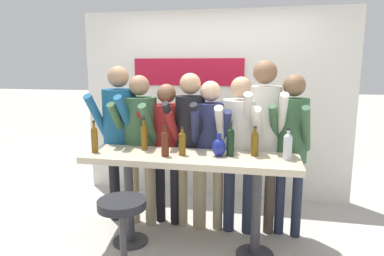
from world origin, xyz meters
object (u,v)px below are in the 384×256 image
person_left (140,134)px  wine_bottle_2 (144,136)px  person_rightmost (291,137)px  wine_bottle_6 (230,141)px  person_far_left (120,127)px  person_right (240,139)px  wine_bottle_0 (94,138)px  decorative_vase (219,147)px  bar_stool (123,227)px  wine_bottle_3 (165,142)px  person_center_right (210,140)px  tasting_table (190,172)px  person_far_right (263,128)px  person_center_left (167,139)px  wine_bottle_4 (255,142)px  person_center (190,133)px  wine_bottle_5 (288,145)px  wine_bottle_1 (182,142)px

person_left → wine_bottle_2: 0.35m
person_rightmost → wine_bottle_6: 0.72m
person_far_left → person_right: bearing=6.5°
person_right → wine_bottle_0: person_right is taller
person_left → person_rightmost: person_rightmost is taller
person_far_left → decorative_vase: size_ratio=8.16×
bar_stool → wine_bottle_3: size_ratio=2.49×
person_center_right → wine_bottle_3: size_ratio=5.68×
person_left → tasting_table: bearing=-28.0°
person_left → person_far_right: 1.33m
person_center_left → wine_bottle_6: size_ratio=4.98×
wine_bottle_3 → person_far_right: bearing=32.2°
bar_stool → wine_bottle_3: wine_bottle_3 is taller
person_far_left → wine_bottle_4: bearing=-6.0°
person_left → wine_bottle_6: (1.03, -0.37, 0.06)m
person_center → person_center_right: size_ratio=1.05×
person_far_left → person_left: person_far_left is taller
person_far_left → wine_bottle_0: bearing=-86.8°
person_center → person_far_left: bearing=-171.9°
tasting_table → person_center_left: person_center_left is taller
person_far_left → person_far_right: size_ratio=0.97×
person_left → person_right: 1.10m
person_far_right → wine_bottle_3: person_far_right is taller
tasting_table → wine_bottle_3: size_ratio=7.04×
wine_bottle_3 → wine_bottle_5: 1.12m
wine_bottle_1 → wine_bottle_5: wine_bottle_5 is taller
wine_bottle_4 → wine_bottle_5: bearing=-16.8°
tasting_table → bar_stool: bearing=-125.8°
person_left → wine_bottle_5: (1.55, -0.41, 0.04)m
bar_stool → person_far_left: bearing=113.6°
person_center → wine_bottle_4: person_center is taller
person_left → person_center_right: size_ratio=1.03×
person_rightmost → decorative_vase: person_rightmost is taller
person_center_left → wine_bottle_1: person_center_left is taller
person_center_right → person_far_left: bearing=168.9°
person_rightmost → person_center: bearing=-166.7°
person_far_right → wine_bottle_5: bearing=-67.0°
person_right → wine_bottle_1: person_right is taller
person_center → wine_bottle_3: (-0.12, -0.53, 0.01)m
person_rightmost → wine_bottle_5: 0.46m
person_center_right → person_far_right: person_far_right is taller
bar_stool → wine_bottle_1: size_ratio=2.66×
person_left → wine_bottle_0: 0.58m
decorative_vase → wine_bottle_2: bearing=173.1°
tasting_table → person_left: person_left is taller
person_rightmost → wine_bottle_4: person_rightmost is taller
person_far_left → wine_bottle_4: size_ratio=6.41×
person_far_right → wine_bottle_2: 1.23m
person_far_left → person_center_right: 1.04m
wine_bottle_1 → wine_bottle_5: 0.97m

